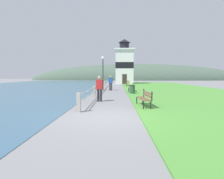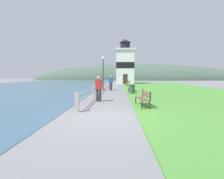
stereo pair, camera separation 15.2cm
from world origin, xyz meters
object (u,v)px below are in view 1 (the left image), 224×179
(lamp_post, at_px, (103,67))
(park_bench_far, at_px, (127,83))
(trash_bin, at_px, (132,90))
(person_strolling, at_px, (99,88))
(park_bench_near, at_px, (145,97))
(park_bench_midway, at_px, (131,87))
(lighthouse, at_px, (124,65))
(person_by_railing, at_px, (111,82))

(lamp_post, bearing_deg, park_bench_far, 66.57)
(trash_bin, bearing_deg, person_strolling, -118.80)
(park_bench_near, distance_m, park_bench_midway, 8.83)
(person_strolling, bearing_deg, lighthouse, 4.08)
(lighthouse, xyz_separation_m, lamp_post, (-3.13, -15.90, -1.25))
(park_bench_near, bearing_deg, person_by_railing, -82.90)
(lamp_post, bearing_deg, person_by_railing, -25.25)
(lighthouse, bearing_deg, person_by_railing, -97.67)
(person_by_railing, xyz_separation_m, lamp_post, (-0.93, 0.44, 1.81))
(park_bench_near, xyz_separation_m, person_by_railing, (-2.28, 10.59, 0.39))
(park_bench_near, relative_size, lamp_post, 0.45)
(park_bench_midway, xyz_separation_m, trash_bin, (-0.10, -2.15, -0.11))
(park_bench_far, xyz_separation_m, trash_bin, (-0.26, -12.07, -0.11))
(person_by_railing, bearing_deg, lamp_post, 75.76)
(park_bench_far, bearing_deg, person_by_railing, 67.51)
(park_bench_near, distance_m, lamp_post, 11.69)
(park_bench_far, height_order, person_by_railing, person_by_railing)
(park_bench_near, bearing_deg, park_bench_midway, -94.90)
(park_bench_far, height_order, trash_bin, park_bench_far)
(park_bench_far, relative_size, lamp_post, 0.45)
(person_by_railing, xyz_separation_m, trash_bin, (2.15, -3.91, -0.50))
(person_strolling, height_order, lamp_post, lamp_post)
(lighthouse, relative_size, person_strolling, 5.38)
(person_by_railing, distance_m, lamp_post, 2.08)
(lighthouse, distance_m, person_strolling, 25.28)
(lighthouse, xyz_separation_m, person_strolling, (-2.63, -24.95, -3.06))
(park_bench_far, height_order, lamp_post, lamp_post)
(trash_bin, bearing_deg, lamp_post, 125.35)
(park_bench_near, xyz_separation_m, park_bench_midway, (-0.02, 8.83, -0.00))
(park_bench_far, bearing_deg, park_bench_midway, 83.09)
(park_bench_far, bearing_deg, lamp_post, 60.59)
(park_bench_near, bearing_deg, person_strolling, -41.20)
(park_bench_midway, distance_m, lamp_post, 4.45)
(person_by_railing, bearing_deg, lighthouse, 3.34)
(park_bench_near, height_order, person_by_railing, person_by_railing)
(park_bench_far, bearing_deg, park_bench_near, 83.59)
(park_bench_near, height_order, lamp_post, lamp_post)
(park_bench_near, bearing_deg, park_bench_far, -95.46)
(park_bench_near, height_order, trash_bin, park_bench_near)
(park_bench_near, bearing_deg, lighthouse, -94.87)
(park_bench_midway, distance_m, trash_bin, 2.16)
(park_bench_far, xyz_separation_m, lamp_post, (-3.35, -7.72, 2.20))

